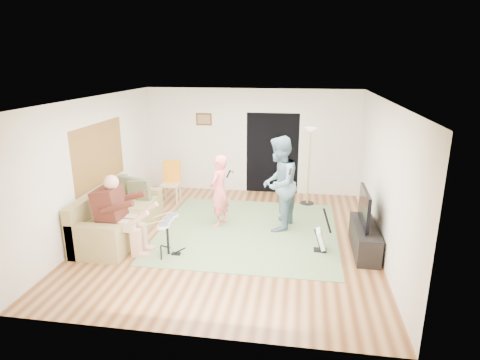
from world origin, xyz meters
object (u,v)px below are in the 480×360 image
(dining_chair, at_px, (171,188))
(guitarist, at_px, (279,184))
(tv_cabinet, at_px, (364,238))
(singer, at_px, (219,191))
(torchiere_lamp, at_px, (310,152))
(sofa, at_px, (115,221))
(drum_kit, at_px, (168,239))
(television, at_px, (364,207))
(guitar_spare, at_px, (321,239))

(dining_chair, bearing_deg, guitarist, -28.51)
(dining_chair, distance_m, tv_cabinet, 4.76)
(singer, height_order, torchiere_lamp, torchiere_lamp)
(sofa, distance_m, guitarist, 3.35)
(guitarist, height_order, tv_cabinet, guitarist)
(drum_kit, xyz_separation_m, television, (3.45, 0.69, 0.54))
(guitarist, height_order, television, guitarist)
(sofa, height_order, tv_cabinet, sofa)
(drum_kit, xyz_separation_m, singer, (0.64, 1.48, 0.46))
(guitar_spare, height_order, television, television)
(sofa, bearing_deg, guitar_spare, -1.31)
(drum_kit, bearing_deg, guitar_spare, 11.60)
(singer, xyz_separation_m, guitarist, (1.23, 0.01, 0.21))
(guitar_spare, distance_m, tv_cabinet, 0.79)
(torchiere_lamp, distance_m, television, 2.62)
(drum_kit, relative_size, dining_chair, 0.68)
(sofa, xyz_separation_m, tv_cabinet, (4.80, 0.04, -0.06))
(sofa, distance_m, torchiere_lamp, 4.61)
(television, bearing_deg, tv_cabinet, -0.00)
(torchiere_lamp, bearing_deg, dining_chair, -173.14)
(sofa, height_order, singer, singer)
(tv_cabinet, bearing_deg, dining_chair, 155.19)
(guitar_spare, xyz_separation_m, torchiere_lamp, (-0.23, 2.53, 1.05))
(singer, relative_size, tv_cabinet, 1.09)
(torchiere_lamp, bearing_deg, sofa, -147.24)
(drum_kit, xyz_separation_m, guitarist, (1.87, 1.50, 0.66))
(drum_kit, distance_m, dining_chair, 2.81)
(dining_chair, height_order, tv_cabinet, dining_chair)
(drum_kit, relative_size, tv_cabinet, 0.50)
(drum_kit, height_order, guitar_spare, guitar_spare)
(drum_kit, distance_m, tv_cabinet, 3.57)
(drum_kit, bearing_deg, torchiere_lamp, 51.18)
(guitar_spare, bearing_deg, dining_chair, 148.92)
(guitarist, xyz_separation_m, torchiere_lamp, (0.61, 1.59, 0.32))
(sofa, bearing_deg, guitarist, 14.91)
(guitarist, bearing_deg, guitar_spare, 54.09)
(guitarist, distance_m, dining_chair, 3.00)
(drum_kit, relative_size, singer, 0.46)
(sofa, bearing_deg, dining_chair, 76.62)
(torchiere_lamp, bearing_deg, guitarist, -111.10)
(guitarist, distance_m, guitar_spare, 1.46)
(torchiere_lamp, height_order, dining_chair, torchiere_lamp)
(singer, bearing_deg, torchiere_lamp, 147.80)
(sofa, distance_m, drum_kit, 1.46)
(singer, bearing_deg, drum_kit, -6.50)
(sofa, height_order, torchiere_lamp, torchiere_lamp)
(drum_kit, distance_m, torchiere_lamp, 4.08)
(guitar_spare, bearing_deg, torchiere_lamp, 95.29)
(guitarist, relative_size, dining_chair, 1.88)
(guitarist, bearing_deg, drum_kit, -39.43)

